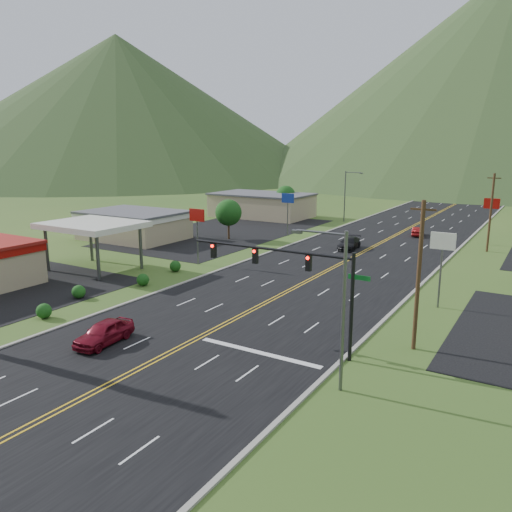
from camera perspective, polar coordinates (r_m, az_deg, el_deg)
The scene contains 21 objects.
ground at distance 28.50m, azimuth -22.17°, elevation -16.38°, with size 500.00×500.00×0.00m, color #2D4E1C.
road at distance 28.50m, azimuth -22.17°, elevation -16.38°, with size 20.00×460.00×0.04m, color black.
curb_east at distance 22.21m, azimuth -4.67°, elevation -24.40°, with size 0.30×460.00×0.14m, color gray.
traffic_signal at distance 32.66m, azimuth 4.39°, elevation -1.73°, with size 13.10×0.43×7.00m.
streetlight_east at distance 27.33m, azimuth 9.37°, elevation -5.02°, with size 3.28×0.25×9.00m.
streetlight_west at distance 90.67m, azimuth 10.32°, elevation 7.11°, with size 3.28×0.25×9.00m.
gas_canopy at distance 56.71m, azimuth -18.18°, elevation 3.27°, with size 10.00×8.00×5.30m.
building_west_mid at distance 75.09m, azimuth -13.81°, elevation 3.63°, with size 14.40×10.40×4.10m.
building_west_far at distance 96.27m, azimuth 0.68°, elevation 5.86°, with size 18.40×11.40×4.50m.
pole_sign_west_a at distance 56.89m, azimuth -6.75°, elevation 4.02°, with size 2.00×0.18×6.40m.
pole_sign_west_b at distance 75.29m, azimuth 3.65°, elevation 6.13°, with size 2.00×0.18×6.40m.
pole_sign_east_a at distance 43.76m, azimuth 20.53°, elevation 0.78°, with size 2.00×0.18×6.40m.
pole_sign_east_b at distance 75.13m, azimuth 25.30°, elevation 4.95°, with size 2.00×0.18×6.40m.
tree_west_a at distance 72.55m, azimuth -3.17°, elevation 4.97°, with size 3.84×3.84×5.82m.
tree_west_b at distance 98.11m, azimuth 3.40°, elevation 6.92°, with size 3.84×3.84×5.82m.
utility_pole_a at distance 34.08m, azimuth 18.09°, elevation -2.07°, with size 1.60×0.28×10.00m.
utility_pole_b at distance 70.13m, azimuth 25.25°, elevation 4.56°, with size 1.60×0.28×10.00m.
mountain_nw at distance 235.41m, azimuth -15.36°, elevation 16.09°, with size 190.00×190.00×60.00m, color #243C1B.
car_red_near at distance 36.08m, azimuth -16.97°, elevation -8.41°, with size 1.88×4.68×1.59m, color maroon.
car_dark_mid at distance 66.72m, azimuth 10.61°, elevation 1.40°, with size 2.14×5.25×1.52m, color black.
car_red_far at distance 79.22m, azimuth 18.02°, elevation 2.66°, with size 1.43×4.11×1.35m, color maroon.
Camera 1 is at (20.77, -14.27, 13.31)m, focal length 35.00 mm.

